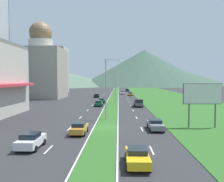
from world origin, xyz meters
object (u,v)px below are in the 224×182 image
at_px(street_lamp_mid, 114,85).
at_px(car_2, 122,93).
at_px(street_lamp_near, 107,85).
at_px(car_3, 130,94).
at_px(car_6, 97,96).
at_px(billboard_roadside, 203,95).
at_px(car_4, 99,103).
at_px(street_lamp_far, 114,82).
at_px(car_1, 127,90).
at_px(car_0, 137,156).
at_px(car_5, 155,125).
at_px(car_9, 31,140).
at_px(car_7, 79,128).
at_px(pickup_truck_0, 138,103).
at_px(car_8, 102,100).

distance_m(street_lamp_mid, car_2, 43.16).
bearing_deg(street_lamp_near, street_lamp_mid, 88.75).
height_order(car_3, car_6, car_6).
bearing_deg(billboard_roadside, car_4, 122.71).
bearing_deg(street_lamp_far, car_1, 80.29).
distance_m(car_0, car_5, 13.71).
bearing_deg(street_lamp_near, billboard_roadside, -25.01).
relative_size(street_lamp_far, billboard_roadside, 1.64).
height_order(car_1, car_9, car_9).
bearing_deg(car_7, pickup_truck_0, -18.89).
height_order(street_lamp_mid, pickup_truck_0, street_lamp_mid).
bearing_deg(car_8, street_lamp_mid, -125.89).
xyz_separation_m(street_lamp_mid, car_1, (6.26, 66.09, -4.68)).
relative_size(car_1, car_5, 0.99).
distance_m(car_4, pickup_truck_0, 10.25).
bearing_deg(car_4, car_1, -7.94).
bearing_deg(billboard_roadside, street_lamp_mid, 112.16).
xyz_separation_m(billboard_roadside, car_7, (-16.94, -4.04, -3.91)).
bearing_deg(car_1, car_0, -1.72).
height_order(street_lamp_far, car_6, street_lamp_far).
height_order(car_6, car_9, car_9).
bearing_deg(car_6, billboard_roadside, -159.73).
bearing_deg(car_3, car_1, -179.93).
distance_m(street_lamp_mid, car_7, 37.07).
distance_m(car_3, car_7, 69.62).
bearing_deg(car_3, car_0, -2.48).
xyz_separation_m(street_lamp_near, car_9, (-6.92, -16.78, -5.12)).
relative_size(billboard_roadside, car_8, 1.40).
height_order(car_1, car_3, car_1).
xyz_separation_m(street_lamp_near, car_2, (3.54, 68.89, -5.23)).
relative_size(street_lamp_mid, street_lamp_far, 0.90).
xyz_separation_m(car_0, car_7, (-6.55, 10.60, 0.03)).
distance_m(street_lamp_near, car_7, 12.10).
distance_m(car_0, car_6, 70.40).
height_order(car_1, car_4, car_1).
height_order(street_lamp_near, car_4, street_lamp_near).
distance_m(street_lamp_near, car_5, 11.72).
xyz_separation_m(car_2, pickup_truck_0, (3.41, -49.95, 0.28)).
bearing_deg(pickup_truck_0, car_7, -18.89).
relative_size(car_1, car_8, 0.99).
relative_size(car_7, pickup_truck_0, 0.79).
xyz_separation_m(car_1, pickup_truck_0, (0.12, -73.25, 0.20)).
bearing_deg(street_lamp_mid, car_1, 84.59).
height_order(car_2, car_3, car_3).
xyz_separation_m(street_lamp_far, car_5, (6.98, -60.12, -5.21)).
bearing_deg(street_lamp_mid, car_8, 144.11).
xyz_separation_m(car_6, car_9, (-0.40, -65.39, 0.05)).
bearing_deg(street_lamp_mid, billboard_roadside, -67.84).
bearing_deg(car_2, car_7, -4.79).
bearing_deg(billboard_roadside, car_6, 110.27).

